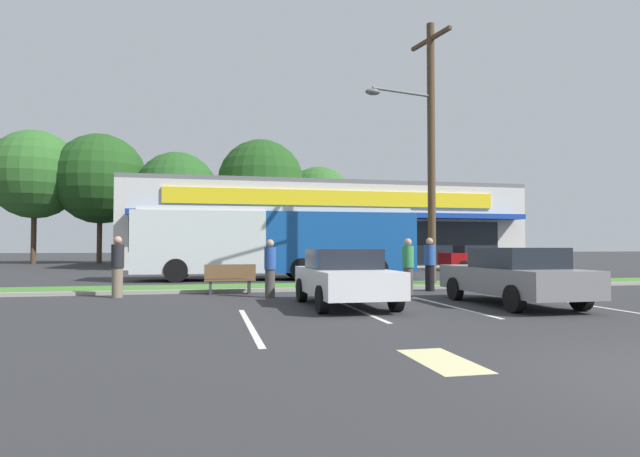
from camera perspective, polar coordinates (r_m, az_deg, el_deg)
name	(u,v)px	position (r m, az deg, el deg)	size (l,w,h in m)	color
grass_median	(365,286)	(19.55, 4.97, -6.23)	(56.00, 2.20, 0.12)	#427A2D
curb_lip	(376,288)	(18.39, 6.11, -6.50)	(56.00, 0.24, 0.12)	#99968C
parking_stripe_0	(249,325)	(10.33, -7.72, -10.39)	(0.12, 4.80, 0.01)	silver
parking_stripe_1	(356,309)	(12.78, 3.96, -8.77)	(0.12, 4.80, 0.01)	silver
parking_stripe_2	(450,306)	(13.77, 14.06, -8.23)	(0.12, 4.80, 0.01)	silver
parking_stripe_3	(601,307)	(14.86, 28.37, -7.59)	(0.12, 4.80, 0.01)	silver
lot_arrow	(442,361)	(7.33, 13.23, -13.87)	(0.70, 1.60, 0.01)	beige
storefront_building	(318,227)	(42.06, -0.26, 0.20)	(28.99, 14.31, 6.17)	beige
tree_far_left	(35,175)	(51.36, -28.72, 5.19)	(7.60, 7.60, 11.50)	#473323
tree_left	(100,179)	(50.05, -22.89, 5.01)	(7.92, 7.92, 11.42)	#473323
tree_mid_left	(177,193)	(47.49, -15.38, 3.78)	(7.13, 7.13, 9.77)	#473323
tree_mid	(261,182)	(48.54, -6.47, 5.02)	(7.88, 7.88, 11.34)	#473323
tree_mid_right	(319,201)	(51.36, -0.15, 3.06)	(6.65, 6.65, 9.33)	#473323
utility_pole	(428,145)	(20.68, 11.75, 8.97)	(3.15, 2.37, 10.15)	#4C3826
city_bus	(277,241)	(23.93, -4.72, -1.35)	(12.64, 2.96, 3.25)	#144793
bus_stop_bench	(230,278)	(16.84, -9.81, -5.39)	(1.60, 0.45, 0.95)	brown
car_0	(344,277)	(13.35, 2.69, -5.28)	(1.98, 4.17, 1.45)	silver
car_1	(513,276)	(14.43, 20.37, -4.85)	(1.98, 4.67, 1.49)	slate
car_2	(279,259)	(30.30, -4.56, -3.36)	(4.47, 1.91, 1.51)	#0C3F1E
car_3	(475,257)	(34.31, 16.61, -3.06)	(4.28, 1.98, 1.57)	maroon
pedestrian_near_bench	(118,267)	(16.63, -21.25, -3.91)	(0.37, 0.37, 1.82)	#726651
pedestrian_by_pole	(408,266)	(16.58, 9.60, -4.12)	(0.36, 0.36, 1.77)	#47423D
pedestrian_mid	(430,264)	(18.16, 11.90, -3.84)	(0.36, 0.36, 1.81)	black
pedestrian_far	(270,268)	(15.58, -5.48, -4.35)	(0.35, 0.35, 1.72)	#47423D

